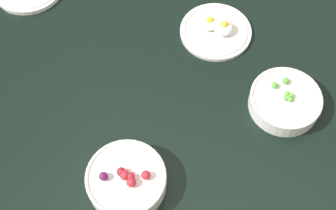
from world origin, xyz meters
The scene contains 4 objects.
dining_table centered at (0.00, 0.00, 2.00)cm, with size 152.37×108.91×4.00cm, color black.
bowl_berries centered at (1.06, 20.13, 6.62)cm, with size 16.79×16.79×6.47cm.
bowl_peas centered at (-24.40, -10.95, 6.38)cm, with size 16.39×16.39×5.61cm.
plate_eggs centered at (-2.75, -25.49, 5.05)cm, with size 18.20×18.20×4.58cm.
Camera 1 is at (-19.76, 48.19, 97.19)cm, focal length 49.28 mm.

